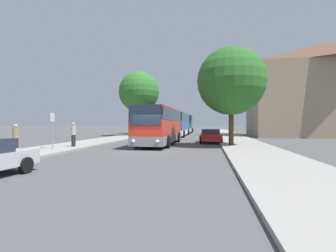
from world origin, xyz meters
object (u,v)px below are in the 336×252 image
bus_rear (186,124)px  tree_left_far (142,102)px  bus_middle (177,124)px  pedestrian_waiting_far (16,137)px  tree_right_near (231,81)px  bus_front (160,125)px  bus_stop_sign (53,126)px  tree_left_near (139,92)px  pedestrian_waiting_near (73,134)px  parked_car_right_near (210,135)px

bus_rear → tree_left_far: 10.74m
bus_middle → tree_left_far: 11.85m
pedestrian_waiting_far → tree_right_near: (14.00, 6.69, 4.31)m
bus_front → pedestrian_waiting_far: bus_front is taller
bus_stop_sign → tree_left_near: bearing=88.4°
bus_stop_sign → tree_left_far: 30.17m
bus_middle → tree_left_far: (-7.43, 8.33, 3.98)m
tree_right_near → bus_middle: bearing=110.8°
bus_front → bus_stop_sign: bearing=-135.4°
pedestrian_waiting_near → tree_left_near: bearing=-114.5°
pedestrian_waiting_far → tree_left_near: tree_left_near is taller
pedestrian_waiting_near → tree_left_far: (-1.82, 28.15, 4.71)m
bus_stop_sign → tree_right_near: tree_right_near is taller
tree_right_near → parked_car_right_near: bearing=111.6°
bus_front → bus_stop_sign: 8.95m
parked_car_right_near → pedestrian_waiting_far: (-12.37, -10.81, 0.30)m
bus_front → bus_middle: size_ratio=0.93×
bus_middle → bus_front: bearing=-88.6°
pedestrian_waiting_near → pedestrian_waiting_far: pedestrian_waiting_near is taller
bus_rear → tree_right_near: size_ratio=1.49×
bus_stop_sign → pedestrian_waiting_far: 2.36m
bus_middle → bus_stop_sign: size_ratio=4.61×
parked_car_right_near → bus_stop_sign: (-10.91, -9.10, 1.00)m
parked_car_right_near → pedestrian_waiting_near: bearing=33.0°
bus_stop_sign → parked_car_right_near: bearing=39.8°
bus_rear → tree_left_far: tree_left_far is taller
bus_stop_sign → pedestrian_waiting_near: bearing=70.2°
bus_front → parked_car_right_near: bearing=33.7°
bus_middle → tree_left_near: size_ratio=1.24×
bus_middle → pedestrian_waiting_far: (-7.70, -23.26, -0.80)m
parked_car_right_near → tree_left_near: tree_left_near is taller
bus_rear → tree_left_near: 17.27m
bus_front → tree_right_near: tree_right_near is taller
bus_stop_sign → tree_right_near: size_ratio=0.32×
tree_left_near → tree_right_near: bearing=-53.1°
bus_rear → tree_left_near: bearing=-112.1°
bus_rear → bus_stop_sign: 37.07m
parked_car_right_near → pedestrian_waiting_near: (-10.29, -7.38, 0.36)m
bus_stop_sign → tree_right_near: 13.96m
pedestrian_waiting_far → pedestrian_waiting_near: bearing=-72.8°
pedestrian_waiting_far → bus_rear: bearing=-52.9°
parked_car_right_near → tree_left_near: bearing=-51.6°
bus_middle → pedestrian_waiting_near: bus_middle is taller
pedestrian_waiting_near → tree_left_near: 19.98m
pedestrian_waiting_near → pedestrian_waiting_far: 4.01m
tree_left_near → tree_left_far: tree_left_near is taller
pedestrian_waiting_near → tree_right_near: (11.92, 3.26, 4.24)m
tree_left_near → tree_left_far: 9.15m
parked_car_right_near → tree_left_far: tree_left_far is taller
bus_stop_sign → pedestrian_waiting_far: (-1.46, -1.71, -0.71)m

